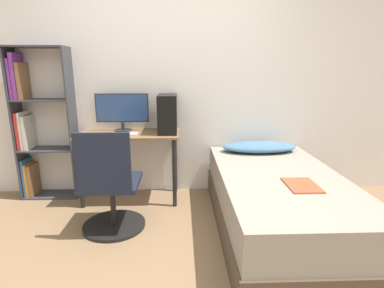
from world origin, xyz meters
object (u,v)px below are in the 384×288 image
(bookshelf, at_px, (35,125))
(keyboard, at_px, (120,134))
(bed, at_px, (278,203))
(pc_tower, at_px, (168,114))
(office_chair, at_px, (111,194))
(monitor, at_px, (122,110))

(bookshelf, xyz_separation_m, keyboard, (0.99, -0.23, -0.06))
(bookshelf, height_order, bed, bookshelf)
(bookshelf, xyz_separation_m, pc_tower, (1.48, -0.09, 0.14))
(bookshelf, distance_m, pc_tower, 1.49)
(bed, xyz_separation_m, keyboard, (-1.51, 0.64, 0.51))
(pc_tower, bearing_deg, keyboard, -164.07)
(office_chair, distance_m, monitor, 1.06)
(bookshelf, height_order, office_chair, bookshelf)
(bed, relative_size, pc_tower, 4.88)
(bookshelf, height_order, pc_tower, bookshelf)
(office_chair, relative_size, monitor, 1.62)
(bookshelf, relative_size, office_chair, 1.76)
(bookshelf, relative_size, monitor, 2.86)
(bookshelf, bearing_deg, pc_tower, -3.52)
(office_chair, distance_m, bed, 1.51)
(monitor, bearing_deg, office_chair, -88.70)
(office_chair, bearing_deg, pc_tower, 55.94)
(office_chair, relative_size, bed, 0.48)
(bed, distance_m, pc_tower, 1.46)
(bed, height_order, monitor, monitor)
(office_chair, relative_size, keyboard, 2.69)
(keyboard, height_order, pc_tower, pc_tower)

